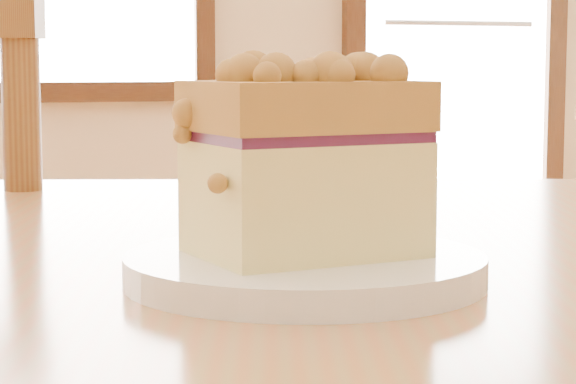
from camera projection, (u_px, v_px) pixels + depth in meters
The scene contains 3 objects.
cafe_table_main at pixel (131, 371), 0.78m from camera, with size 1.53×1.24×0.75m.
plate at pixel (305, 270), 0.64m from camera, with size 0.21×0.21×0.02m.
cake_slice at pixel (306, 157), 0.63m from camera, with size 0.14×0.11×0.11m.
Camera 1 is at (-0.01, -0.56, 0.87)m, focal length 70.00 mm.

